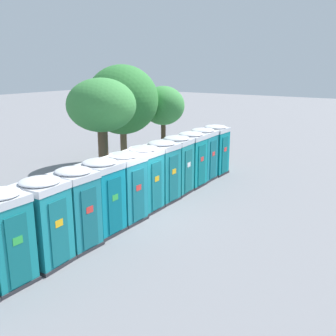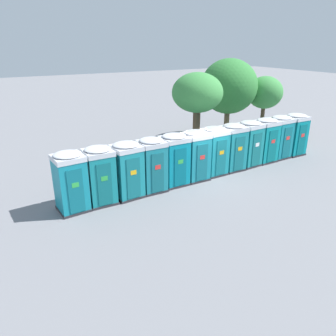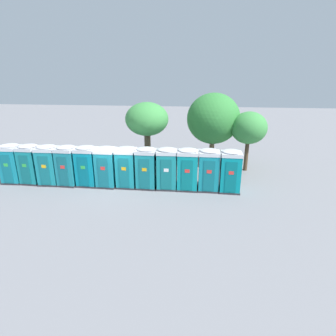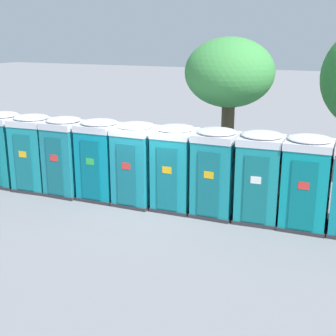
# 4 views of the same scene
# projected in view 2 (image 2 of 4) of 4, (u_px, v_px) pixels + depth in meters

# --- Properties ---
(ground_plane) EXTENTS (120.00, 120.00, 0.00)m
(ground_plane) POSITION_uv_depth(u_px,v_px,m) (204.00, 176.00, 17.13)
(ground_plane) COLOR slate
(portapotty_0) EXTENTS (1.29, 1.29, 2.54)m
(portapotty_0) POSITION_uv_depth(u_px,v_px,m) (71.00, 182.00, 13.26)
(portapotty_0) COLOR #2D2D33
(portapotty_0) RESTS_ON ground
(portapotty_1) EXTENTS (1.18, 1.21, 2.54)m
(portapotty_1) POSITION_uv_depth(u_px,v_px,m) (100.00, 175.00, 13.89)
(portapotty_1) COLOR #2D2D33
(portapotty_1) RESTS_ON ground
(portapotty_2) EXTENTS (1.32, 1.29, 2.54)m
(portapotty_2) POSITION_uv_depth(u_px,v_px,m) (127.00, 170.00, 14.47)
(portapotty_2) COLOR #2D2D33
(portapotty_2) RESTS_ON ground
(portapotty_3) EXTENTS (1.17, 1.21, 2.54)m
(portapotty_3) POSITION_uv_depth(u_px,v_px,m) (152.00, 165.00, 15.09)
(portapotty_3) COLOR #2D2D33
(portapotty_3) RESTS_ON ground
(portapotty_4) EXTENTS (1.25, 1.22, 2.54)m
(portapotty_4) POSITION_uv_depth(u_px,v_px,m) (174.00, 159.00, 15.76)
(portapotty_4) COLOR #2D2D33
(portapotty_4) RESTS_ON ground
(portapotty_5) EXTENTS (1.21, 1.21, 2.54)m
(portapotty_5) POSITION_uv_depth(u_px,v_px,m) (196.00, 155.00, 16.34)
(portapotty_5) COLOR #2D2D33
(portapotty_5) RESTS_ON ground
(portapotty_6) EXTENTS (1.21, 1.23, 2.54)m
(portapotty_6) POSITION_uv_depth(u_px,v_px,m) (214.00, 151.00, 17.01)
(portapotty_6) COLOR #2D2D33
(portapotty_6) RESTS_ON ground
(portapotty_7) EXTENTS (1.21, 1.21, 2.54)m
(portapotty_7) POSITION_uv_depth(u_px,v_px,m) (233.00, 147.00, 17.62)
(portapotty_7) COLOR #2D2D33
(portapotty_7) RESTS_ON ground
(portapotty_8) EXTENTS (1.30, 1.29, 2.54)m
(portapotty_8) POSITION_uv_depth(u_px,v_px,m) (249.00, 143.00, 18.26)
(portapotty_8) COLOR #2D2D33
(portapotty_8) RESTS_ON ground
(portapotty_9) EXTENTS (1.27, 1.23, 2.54)m
(portapotty_9) POSITION_uv_depth(u_px,v_px,m) (265.00, 140.00, 18.86)
(portapotty_9) COLOR #2D2D33
(portapotty_9) RESTS_ON ground
(portapotty_10) EXTENTS (1.28, 1.25, 2.54)m
(portapotty_10) POSITION_uv_depth(u_px,v_px,m) (280.00, 137.00, 19.49)
(portapotty_10) COLOR #2D2D33
(portapotty_10) RESTS_ON ground
(portapotty_11) EXTENTS (1.22, 1.21, 2.54)m
(portapotty_11) POSITION_uv_depth(u_px,v_px,m) (295.00, 134.00, 20.05)
(portapotty_11) COLOR #2D2D33
(portapotty_11) RESTS_ON ground
(street_tree_0) EXTENTS (2.53, 2.53, 4.31)m
(street_tree_0) POSITION_uv_depth(u_px,v_px,m) (265.00, 93.00, 23.48)
(street_tree_0) COLOR #4C3826
(street_tree_0) RESTS_ON ground
(street_tree_1) EXTENTS (2.93, 2.93, 5.00)m
(street_tree_1) POSITION_uv_depth(u_px,v_px,m) (197.00, 94.00, 18.67)
(street_tree_1) COLOR brown
(street_tree_1) RESTS_ON ground
(street_tree_2) EXTENTS (3.97, 3.97, 5.54)m
(street_tree_2) POSITION_uv_depth(u_px,v_px,m) (229.00, 87.00, 22.97)
(street_tree_2) COLOR brown
(street_tree_2) RESTS_ON ground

